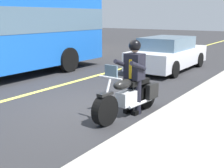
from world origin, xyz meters
TOP-DOWN VIEW (x-y plane):
  - ground_plane at (0.00, 0.00)m, footprint 80.00×80.00m
  - lane_center_stripe at (0.00, -2.00)m, footprint 60.00×0.16m
  - motorcycle_main at (-0.10, 1.41)m, footprint 2.22×0.72m
  - rider_main at (-0.29, 1.42)m, footprint 0.66×0.59m
  - car_silver at (-6.08, -0.23)m, footprint 4.60×1.92m

SIDE VIEW (x-z plane):
  - ground_plane at x=0.00m, z-range 0.00..0.00m
  - lane_center_stripe at x=0.00m, z-range 0.00..0.01m
  - motorcycle_main at x=-0.10m, z-range -0.18..1.08m
  - car_silver at x=-6.08m, z-range -0.01..1.39m
  - rider_main at x=-0.29m, z-range 0.17..1.91m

